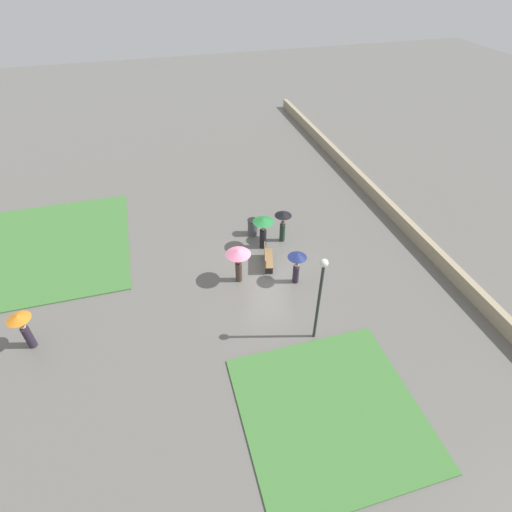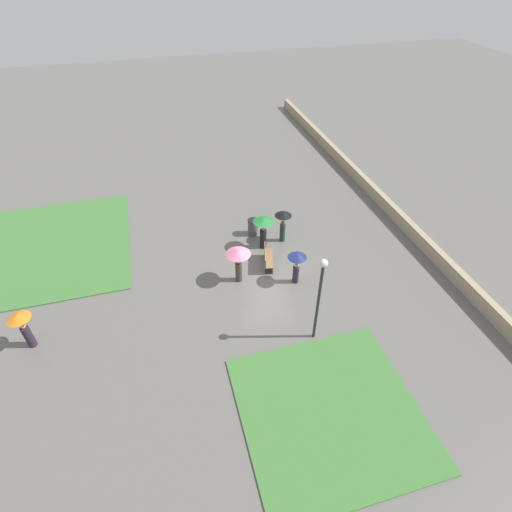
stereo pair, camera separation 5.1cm
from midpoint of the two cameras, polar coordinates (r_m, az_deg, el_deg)
The scene contains 12 objects.
ground_plane at distance 19.83m, azimuth 1.47°, elevation -2.71°, with size 90.00×90.00×0.00m, color #66635E.
lawn_patch_near at distance 15.44m, azimuth 10.59°, elevation -21.02°, with size 6.17×6.24×0.06m.
lawn_patch_far at distance 24.08m, azimuth -26.66°, elevation 1.23°, with size 8.89×7.64×0.06m.
parapet_wall at distance 23.17m, azimuth 22.65°, elevation 2.08°, with size 45.00×0.35×0.75m.
park_bench at distance 20.12m, azimuth 1.70°, elevation -0.24°, with size 1.63×0.82×0.90m.
lamp_post at distance 15.34m, azimuth 9.22°, elevation -4.80°, with size 0.32×0.32×4.21m.
trash_bin at distance 22.21m, azimuth -0.39°, elevation 4.17°, with size 0.59×0.59×0.94m.
crowd_person_pink at distance 18.62m, azimuth -2.48°, elevation -0.19°, with size 1.19×1.19×1.87m.
crowd_person_navy at distance 18.69m, azimuth 5.93°, elevation -0.74°, with size 0.90×0.90×1.79m.
crowd_person_black at distance 21.31m, azimuth 3.95°, elevation 5.00°, with size 0.90×0.90×1.82m.
crowd_person_green at distance 20.78m, azimuth 1.11°, elevation 4.06°, with size 1.10×1.10×1.83m.
lone_walker_far_path at distance 18.38m, azimuth -30.33°, elevation -8.51°, with size 0.91×0.91×1.83m.
Camera 2 is at (-14.02, 4.40, 13.31)m, focal length 28.00 mm.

